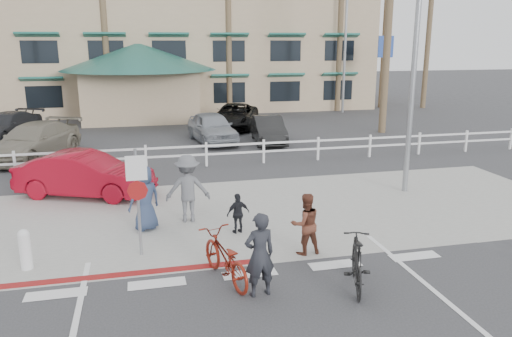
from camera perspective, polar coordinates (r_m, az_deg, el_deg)
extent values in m
plane|color=#333335|center=(10.65, 0.00, -13.39)|extent=(140.00, 140.00, 0.00)
cube|color=gray|center=(14.70, -4.04, -5.36)|extent=(22.00, 7.00, 0.01)
cube|color=#333335|center=(18.48, -6.05, -1.27)|extent=(40.00, 5.00, 0.01)
cube|color=#333335|center=(27.71, -8.58, 3.89)|extent=(50.00, 16.00, 0.01)
cube|color=maroon|center=(11.53, -16.44, -11.70)|extent=(7.00, 0.25, 0.02)
imported|color=maroon|center=(10.70, -3.59, -10.14)|extent=(1.22, 2.13, 1.06)
imported|color=#212329|center=(9.98, 0.41, -9.83)|extent=(0.70, 0.52, 1.74)
imported|color=black|center=(10.60, 11.46, -10.45)|extent=(1.12, 1.94, 1.12)
imported|color=brown|center=(11.95, 5.67, -6.32)|extent=(0.78, 0.63, 1.51)
imported|color=#595B60|center=(14.08, -7.80, -2.28)|extent=(1.30, 0.82, 1.92)
imported|color=black|center=(13.21, -2.06, -5.16)|extent=(0.69, 0.41, 1.09)
imported|color=navy|center=(13.66, -12.63, -3.32)|extent=(1.03, 0.89, 1.79)
imported|color=maroon|center=(17.22, -18.94, -0.66)|extent=(4.67, 3.12, 1.46)
imported|color=gray|center=(23.71, -24.06, 2.88)|extent=(4.07, 5.59, 1.50)
imported|color=gray|center=(25.20, -5.03, 4.70)|extent=(2.35, 4.63, 1.51)
imported|color=black|center=(25.00, 1.42, 4.45)|extent=(1.83, 4.13, 1.32)
imported|color=#222327|center=(28.95, -26.66, 4.34)|extent=(3.57, 5.10, 1.37)
imported|color=black|center=(29.28, -2.48, 5.99)|extent=(3.95, 5.56, 1.41)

